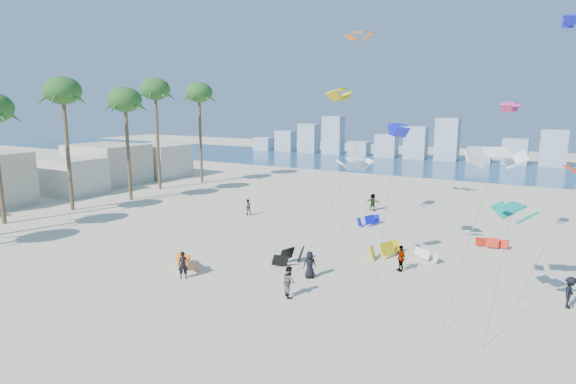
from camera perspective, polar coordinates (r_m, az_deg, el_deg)
The scene contains 10 objects.
ground at distance 28.58m, azimuth -22.43°, elevation -13.59°, with size 220.00×220.00×0.00m, color beige.
ocean at distance 90.71m, azimuth 16.30°, elevation 3.07°, with size 220.00×220.00×0.00m, color navy.
kitesurfer_near at distance 32.07m, azimuth -12.50°, elevation -8.59°, with size 0.66×0.44×1.82m, color black.
kitesurfer_mid at distance 28.55m, azimuth 0.13°, elevation -10.72°, with size 0.91×0.71×1.88m, color gray.
kitesurfers_far at distance 39.23m, azimuth 12.55°, elevation -5.04°, with size 35.42×21.92×1.84m.
grounded_kites at distance 36.80m, azimuth 7.34°, elevation -6.62°, with size 20.81×20.11×1.07m.
flying_kites at distance 37.06m, azimuth 19.88°, elevation 10.06°, with size 28.96×24.10×18.59m.
palm_row at distance 54.51m, azimuth -24.88°, elevation 9.91°, with size 7.81×44.80×14.53m.
beachfront_buildings at distance 66.35m, azimuth -26.28°, elevation 2.06°, with size 11.50×43.00×6.00m.
distant_skyline at distance 100.34m, azimuth 17.11°, elevation 5.50°, with size 85.00×3.00×8.40m.
Camera 1 is at (21.18, -15.46, 11.37)m, focal length 29.55 mm.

